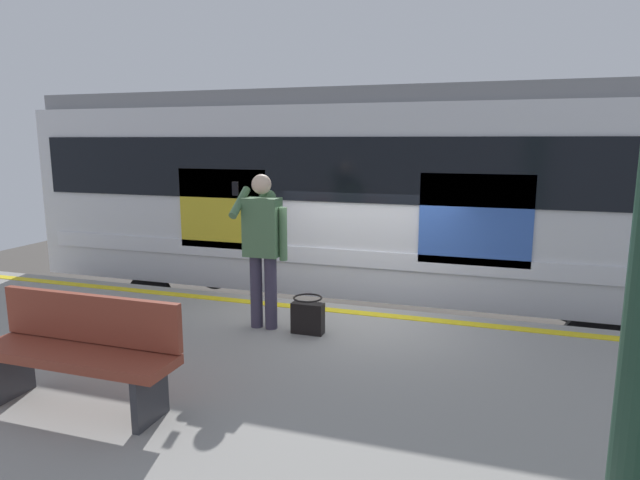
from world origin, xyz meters
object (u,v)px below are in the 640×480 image
at_px(handbag, 308,316).
at_px(bench, 81,348).
at_px(passenger, 263,239).
at_px(train_carriage, 363,189).

bearing_deg(handbag, bench, 61.45).
distance_m(passenger, bench, 2.33).
bearing_deg(train_carriage, passenger, 83.27).
height_order(train_carriage, bench, train_carriage).
xyz_separation_m(train_carriage, passenger, (0.37, 3.17, -0.30)).
xyz_separation_m(train_carriage, bench, (1.00, 5.35, -0.85)).
distance_m(passenger, handbag, 1.00).
height_order(passenger, handbag, passenger).
bearing_deg(passenger, bench, 73.95).
height_order(train_carriage, handbag, train_carriage).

